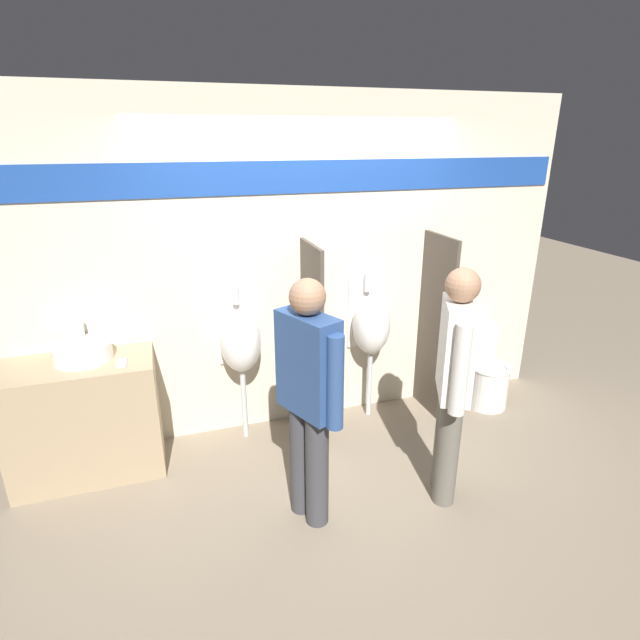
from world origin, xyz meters
The scene contains 12 objects.
ground_plane centered at (0.00, 0.00, 0.00)m, with size 16.00×16.00×0.00m, color gray.
display_wall centered at (0.00, 0.60, 1.36)m, with size 4.60×0.07×2.70m.
sink_counter centered at (-1.74, 0.31, 0.44)m, with size 1.02×0.53×0.88m.
sink_basin centered at (-1.69, 0.36, 0.94)m, with size 0.39×0.39×0.26m.
cell_phone centered at (-1.44, 0.20, 0.89)m, with size 0.07×0.14×0.01m.
divider_near_counter centered at (-0.02, 0.31, 0.80)m, with size 0.03×0.52×1.61m.
divider_mid centered at (1.09, 0.31, 0.80)m, with size 0.03×0.52×1.61m.
urinal_near_counter centered at (-0.58, 0.42, 0.86)m, with size 0.32×0.32×1.29m.
urinal_far centered at (0.53, 0.42, 0.86)m, with size 0.32×0.32×1.29m.
toilet centered at (1.64, 0.29, 0.31)m, with size 0.37×0.53×0.86m.
person_in_vest centered at (0.61, -0.74, 0.90)m, with size 0.34×0.52×1.63m.
person_with_lanyard centered at (-0.34, -0.64, 0.89)m, with size 0.33×0.53×1.62m.
Camera 1 is at (-1.10, -3.20, 2.36)m, focal length 28.00 mm.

